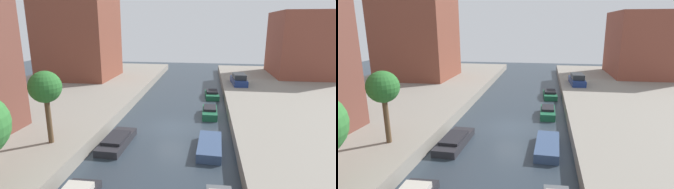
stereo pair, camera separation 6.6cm
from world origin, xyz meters
TOP-DOWN VIEW (x-y plane):
  - ground_plane at (0.00, 0.00)m, footprint 84.00×84.00m
  - quay_left at (-15.00, 0.00)m, footprint 20.00×64.00m
  - apartment_tower_far at (-16.00, 16.26)m, footprint 10.00×9.07m
  - low_block_right at (18.00, 22.99)m, footprint 10.00×10.99m
  - street_tree_2 at (-7.37, -6.38)m, footprint 2.07×2.07m
  - parked_car at (7.10, 14.47)m, footprint 1.94×4.78m
  - moored_boat_left_2 at (-3.59, -4.08)m, footprint 1.84×4.59m
  - moored_boat_right_2 at (3.23, -3.98)m, footprint 1.80×4.24m
  - moored_boat_right_3 at (3.26, 3.65)m, footprint 1.42×3.49m
  - moored_boat_right_4 at (3.55, 10.74)m, footprint 1.76×3.53m

SIDE VIEW (x-z plane):
  - ground_plane at x=0.00m, z-range 0.00..0.00m
  - moored_boat_right_2 at x=3.23m, z-range 0.00..0.64m
  - moored_boat_left_2 at x=-3.59m, z-range -0.05..0.69m
  - moored_boat_right_4 at x=3.55m, z-range -0.06..0.81m
  - moored_boat_right_3 at x=3.26m, z-range -0.05..0.84m
  - quay_left at x=-15.00m, z-range 0.00..1.00m
  - parked_car at x=7.10m, z-range 0.88..2.33m
  - street_tree_2 at x=-7.37m, z-range 2.31..7.19m
  - low_block_right at x=18.00m, z-range 1.00..10.74m
  - apartment_tower_far at x=-16.00m, z-range 1.00..21.08m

